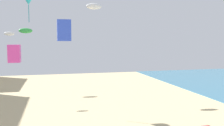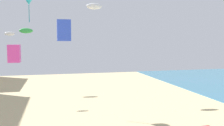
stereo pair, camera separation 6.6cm
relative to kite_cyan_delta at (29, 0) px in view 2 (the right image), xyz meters
name	(u,v)px [view 2 (the right image)]	position (x,y,z in m)	size (l,w,h in m)	color
kite_cyan_delta	(29,0)	(0.00, 0.00, 0.00)	(1.46, 1.46, 3.32)	#2DB7CC
kite_green_parafoil	(26,31)	(-1.63, 11.82, -3.26)	(2.26, 0.63, 0.88)	green
kite_magenta_box	(14,54)	(0.25, -14.48, -5.91)	(0.76, 0.76, 1.19)	#DB3D9E
kite_white_parafoil	(94,6)	(8.77, 3.48, 0.04)	(2.28, 0.63, 0.89)	white
kite_blue_box	(64,30)	(3.58, -13.93, -4.31)	(0.97, 0.97, 1.52)	blue
kite_white_parafoil_2	(10,34)	(-2.99, 4.03, -4.01)	(1.38, 0.38, 0.54)	white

